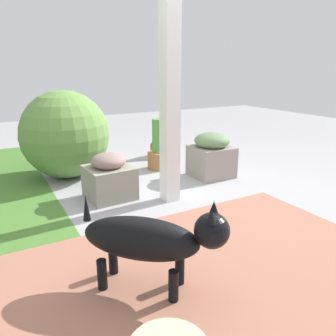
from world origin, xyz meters
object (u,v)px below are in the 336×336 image
at_px(stone_planter_nearest, 211,155).
at_px(stone_planter_mid, 109,177).
at_px(porch_pillar, 170,60).
at_px(dog, 151,239).
at_px(terracotta_pot_tall, 158,151).
at_px(round_shrub, 65,135).
at_px(terracotta_pot_spiky, 160,139).

distance_m(stone_planter_nearest, stone_planter_mid, 1.23).
distance_m(porch_pillar, dog, 1.64).
bearing_deg(terracotta_pot_tall, stone_planter_nearest, -144.46).
height_order(porch_pillar, round_shrub, porch_pillar).
bearing_deg(stone_planter_nearest, terracotta_pot_tall, 35.54).
xyz_separation_m(terracotta_pot_tall, terracotta_pot_spiky, (0.51, -0.29, 0.03)).
height_order(stone_planter_nearest, dog, dog).
xyz_separation_m(stone_planter_mid, terracotta_pot_tall, (0.61, -0.84, 0.02)).
xyz_separation_m(porch_pillar, terracotta_pot_spiky, (1.43, -0.65, -1.00)).
bearing_deg(round_shrub, stone_planter_mid, -166.97).
relative_size(porch_pillar, dog, 3.70).
distance_m(stone_planter_nearest, round_shrub, 1.64).
bearing_deg(stone_planter_nearest, stone_planter_mid, 92.78).
bearing_deg(dog, porch_pillar, -33.96).
bearing_deg(terracotta_pot_spiky, stone_planter_nearest, -174.28).
bearing_deg(terracotta_pot_spiky, terracotta_pot_tall, 150.52).
height_order(round_shrub, terracotta_pot_spiky, round_shrub).
distance_m(terracotta_pot_tall, dog, 2.32).
relative_size(round_shrub, dog, 1.42).
bearing_deg(stone_planter_nearest, porch_pillar, 116.38).
bearing_deg(terracotta_pot_tall, stone_planter_mid, 125.89).
bearing_deg(porch_pillar, dog, 146.04).
relative_size(terracotta_pot_spiky, dog, 0.78).
xyz_separation_m(stone_planter_nearest, terracotta_pot_tall, (0.55, 0.39, -0.03)).
height_order(stone_planter_mid, terracotta_pot_tall, terracotta_pot_tall).
height_order(porch_pillar, stone_planter_nearest, porch_pillar).
distance_m(stone_planter_nearest, terracotta_pot_spiky, 1.06).
distance_m(porch_pillar, round_shrub, 1.55).
bearing_deg(stone_planter_mid, terracotta_pot_tall, -54.11).
xyz_separation_m(stone_planter_nearest, terracotta_pot_spiky, (1.05, 0.11, 0.00)).
height_order(porch_pillar, terracotta_pot_tall, porch_pillar).
xyz_separation_m(stone_planter_nearest, round_shrub, (0.78, 1.43, 0.24)).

